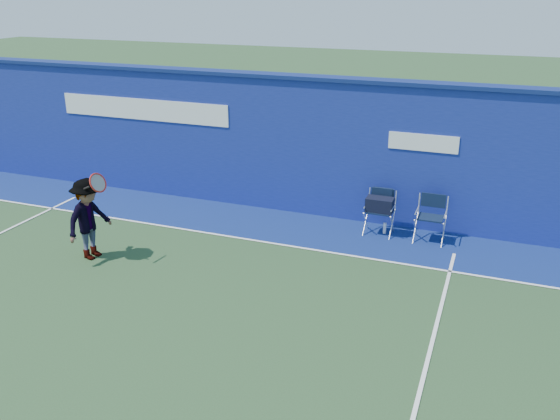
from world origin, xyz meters
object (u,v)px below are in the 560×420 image
at_px(directors_chair_right, 430,227).
at_px(tennis_player, 89,219).
at_px(directors_chair_left, 379,216).
at_px(water_bottle, 385,228).

distance_m(directors_chair_right, tennis_player, 6.67).
height_order(directors_chair_left, water_bottle, directors_chair_left).
xyz_separation_m(directors_chair_left, directors_chair_right, (1.04, -0.01, -0.10)).
relative_size(water_bottle, tennis_player, 0.13).
bearing_deg(tennis_player, directors_chair_right, 27.54).
xyz_separation_m(directors_chair_right, water_bottle, (-0.92, 0.05, -0.18)).
distance_m(directors_chair_right, water_bottle, 0.93).
bearing_deg(water_bottle, directors_chair_left, -160.87).
bearing_deg(directors_chair_left, tennis_player, -147.63).
height_order(directors_chair_left, directors_chair_right, directors_chair_right).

